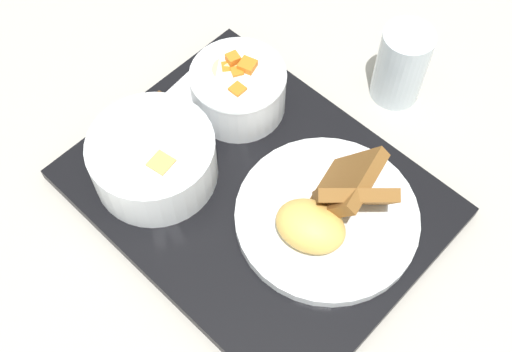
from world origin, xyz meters
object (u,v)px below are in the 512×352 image
object	(u,v)px
bowl_soup	(153,157)
knife	(154,106)
bowl_salad	(238,88)
spoon	(175,103)
plate_main	(328,213)
glass_water	(400,68)

from	to	relation	value
bowl_soup	knife	world-z (taller)	bowl_soup
bowl_salad	spoon	size ratio (longest dim) A/B	0.83
plate_main	spoon	bearing A→B (deg)	-177.47
bowl_salad	glass_water	distance (m)	0.20
bowl_salad	bowl_soup	xyz separation A→B (m)	(0.00, -0.14, 0.00)
plate_main	glass_water	size ratio (longest dim) A/B	1.97
bowl_salad	plate_main	bearing A→B (deg)	-13.62
knife	plate_main	bearing A→B (deg)	-88.98
knife	bowl_soup	bearing A→B (deg)	-135.25
glass_water	bowl_salad	bearing A→B (deg)	-125.53
bowl_salad	plate_main	xyz separation A→B (m)	(0.18, -0.04, -0.02)
bowl_salad	glass_water	bearing A→B (deg)	54.47
plate_main	bowl_salad	bearing A→B (deg)	166.38
bowl_salad	plate_main	distance (m)	0.19
bowl_soup	glass_water	xyz separation A→B (m)	(0.12, 0.30, -0.01)
glass_water	knife	bearing A→B (deg)	-127.76
spoon	glass_water	xyz separation A→B (m)	(0.17, 0.22, 0.02)
knife	glass_water	bearing A→B (deg)	-44.08
knife	glass_water	size ratio (longest dim) A/B	1.81
plate_main	glass_water	xyz separation A→B (m)	(-0.07, 0.21, 0.01)
bowl_salad	plate_main	size ratio (longest dim) A/B	0.56
bowl_soup	plate_main	size ratio (longest dim) A/B	0.70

